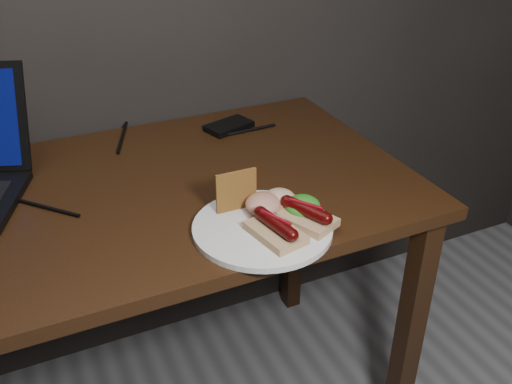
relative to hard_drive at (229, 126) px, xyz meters
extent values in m
cube|color=black|center=(-0.40, -0.22, -0.02)|extent=(1.40, 0.70, 0.03)
cube|color=black|center=(0.25, -0.52, -0.40)|extent=(0.05, 0.05, 0.72)
cube|color=black|center=(0.25, 0.08, -0.40)|extent=(0.05, 0.05, 0.72)
cube|color=black|center=(0.00, 0.00, 0.00)|extent=(0.14, 0.10, 0.02)
cylinder|color=black|center=(-0.50, -0.21, 0.00)|extent=(0.13, 0.14, 0.01)
cylinder|color=black|center=(-0.27, 0.07, 0.00)|extent=(0.08, 0.21, 0.01)
cylinder|color=black|center=(0.05, -0.04, 0.00)|extent=(0.14, 0.02, 0.01)
cylinder|color=silver|center=(-0.12, -0.47, 0.00)|extent=(0.35, 0.35, 0.01)
cube|color=tan|center=(-0.12, -0.52, 0.01)|extent=(0.09, 0.13, 0.02)
cylinder|color=#4B0505|center=(-0.12, -0.52, 0.03)|extent=(0.04, 0.10, 0.02)
sphere|color=#4B0505|center=(-0.11, -0.56, 0.03)|extent=(0.03, 0.02, 0.02)
sphere|color=#4B0505|center=(-0.13, -0.47, 0.03)|extent=(0.03, 0.02, 0.02)
cylinder|color=#66040C|center=(-0.12, -0.52, 0.04)|extent=(0.03, 0.07, 0.01)
cube|color=tan|center=(-0.04, -0.50, 0.01)|extent=(0.11, 0.13, 0.02)
cylinder|color=#4B0505|center=(-0.04, -0.50, 0.03)|extent=(0.06, 0.10, 0.02)
sphere|color=#4B0505|center=(-0.02, -0.54, 0.03)|extent=(0.03, 0.02, 0.02)
sphere|color=#4B0505|center=(-0.06, -0.46, 0.03)|extent=(0.03, 0.02, 0.02)
cylinder|color=#66040C|center=(-0.04, -0.50, 0.04)|extent=(0.05, 0.06, 0.01)
cube|color=olive|center=(-0.15, -0.40, 0.05)|extent=(0.08, 0.01, 0.08)
ellipsoid|color=#136215|center=(-0.04, -0.47, 0.02)|extent=(0.07, 0.07, 0.04)
ellipsoid|color=maroon|center=(-0.10, -0.43, 0.02)|extent=(0.07, 0.07, 0.04)
ellipsoid|color=beige|center=(-0.06, -0.42, 0.02)|extent=(0.06, 0.06, 0.04)
camera|label=1|loc=(-0.51, -1.30, 0.61)|focal=40.00mm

